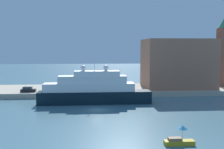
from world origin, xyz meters
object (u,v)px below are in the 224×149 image
Objects in this scene: person_figure at (44,87)px; large_yacht at (93,90)px; small_motorboat at (179,139)px; harbor_building at (177,63)px; mooring_bollard at (105,91)px; parked_car at (28,90)px; bell_tower at (223,50)px.

large_yacht is at bearing -46.53° from person_figure.
small_motorboat is at bearing -60.92° from person_figure.
person_figure reaches higher than small_motorboat.
harbor_building reaches higher than mooring_bollard.
harbor_building is (27.55, 17.75, 5.83)m from large_yacht.
large_yacht is at bearing -147.20° from harbor_building.
parked_car is at bearing -171.90° from harbor_building.
parked_car reaches higher than small_motorboat.
harbor_building reaches higher than person_figure.
mooring_bollard is at bearing 101.69° from small_motorboat.
harbor_building is at bearing -173.10° from bell_tower.
small_motorboat is 1.02× the size of parked_car.
harbor_building is 4.99× the size of parked_car.
small_motorboat is 55.15m from person_figure.
small_motorboat is 62.47m from bell_tower.
large_yacht is 9.62m from mooring_bollard.
large_yacht is at bearing -155.72° from bell_tower.
harbor_building is (15.53, 50.35, 8.32)m from small_motorboat.
harbor_building reaches higher than large_yacht.
mooring_bollard is (-40.24, -10.86, -11.85)m from bell_tower.
harbor_building is 13.30× the size of person_figure.
bell_tower is (43.69, 19.71, 10.30)m from large_yacht.
large_yacht is 1.26× the size of bell_tower.
small_motorboat is 42.34m from mooring_bollard.
person_figure is (3.87, 4.40, 0.10)m from parked_car.
parked_car is (-46.19, -6.57, -7.13)m from harbor_building.
bell_tower is (31.67, 52.31, 12.79)m from small_motorboat.
harbor_building is at bearing 2.94° from person_figure.
person_figure is at bearing -175.96° from bell_tower.
harbor_building reaches higher than small_motorboat.
person_figure is 19.43m from mooring_bollard.
small_motorboat is (12.02, -32.60, -2.49)m from large_yacht.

